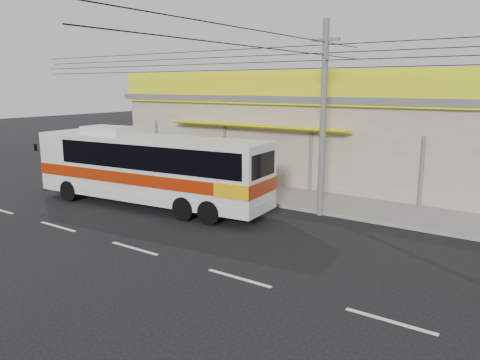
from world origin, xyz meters
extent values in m
plane|color=black|center=(0.00, 0.00, 0.00)|extent=(120.00, 120.00, 0.00)
cube|color=gray|center=(0.00, 6.00, 0.07)|extent=(30.00, 3.20, 0.15)
cube|color=gray|center=(0.00, 11.60, 2.10)|extent=(22.00, 8.00, 4.20)
cube|color=#585A5F|center=(0.00, 11.60, 4.35)|extent=(22.60, 8.60, 0.30)
cube|color=#F8FF16|center=(0.00, 7.48, 4.90)|extent=(22.00, 0.24, 1.60)
cube|color=#A50915|center=(-2.00, 7.45, 4.90)|extent=(9.00, 0.10, 1.20)
cube|color=#126617|center=(6.50, 7.45, 4.90)|extent=(2.40, 0.10, 1.10)
cube|color=#A50915|center=(-9.00, 7.45, 4.90)|extent=(3.00, 0.10, 1.10)
cube|color=#D9D10C|center=(-2.00, 7.30, 3.00)|extent=(10.00, 1.20, 0.37)
cube|color=silver|center=(-3.37, 1.48, 1.68)|extent=(10.75, 3.25, 2.56)
cube|color=#9F2406|center=(-3.37, 1.48, 1.37)|extent=(10.79, 3.29, 0.49)
cube|color=#E1A30B|center=(1.20, 1.94, 1.37)|extent=(1.63, 2.39, 0.53)
cube|color=black|center=(-2.75, 1.54, 2.25)|extent=(9.00, 3.11, 0.97)
cube|color=black|center=(-8.56, 0.96, 2.07)|extent=(0.33, 1.94, 1.32)
cube|color=silver|center=(-5.56, 1.26, 3.11)|extent=(2.23, 1.44, 0.32)
cylinder|color=black|center=(-6.95, 0.12, 0.46)|extent=(0.94, 0.37, 0.92)
cylinder|color=black|center=(-7.15, 2.10, 0.46)|extent=(0.94, 0.37, 0.92)
cylinder|color=black|center=(0.33, 0.85, 0.46)|extent=(0.94, 0.37, 0.92)
cylinder|color=black|center=(0.13, 2.83, 0.46)|extent=(0.94, 0.37, 0.92)
imported|color=maroon|center=(-7.86, 5.38, 0.71)|extent=(2.19, 0.94, 1.12)
imported|color=black|center=(-11.28, 4.75, 0.75)|extent=(2.06, 0.95, 1.20)
cylinder|color=#5C5B59|center=(3.05, 4.37, 3.69)|extent=(0.24, 0.24, 7.38)
cube|color=#5C5B59|center=(3.05, 4.37, 6.64)|extent=(1.11, 0.11, 0.11)
camera|label=1|loc=(10.67, -11.97, 5.02)|focal=35.00mm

